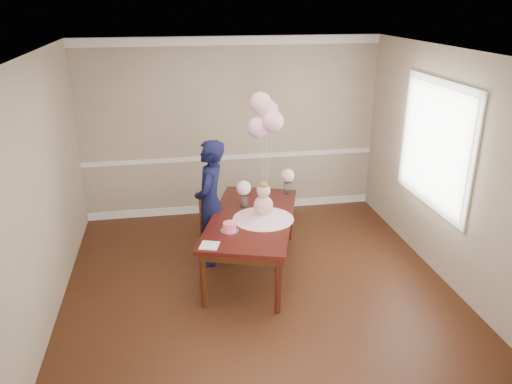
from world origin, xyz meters
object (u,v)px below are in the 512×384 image
Objects in this scene: dining_table_top at (252,218)px; birthday_cake at (229,226)px; woman at (210,203)px; dining_chair_seat at (219,230)px.

birthday_cake is (-0.32, -0.36, 0.08)m from dining_table_top.
woman reaches higher than dining_table_top.
birthday_cake reaches higher than dining_chair_seat.
woman is (-0.16, 0.66, 0.03)m from birthday_cake.
dining_table_top is 4.86× the size of dining_chair_seat.
dining_table_top is 1.20× the size of woman.
birthday_cake is 0.09× the size of woman.
dining_table_top is 13.33× the size of birthday_cake.
dining_table_top is 0.59m from dining_chair_seat.
woman is at bearing -133.47° from dining_chair_seat.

